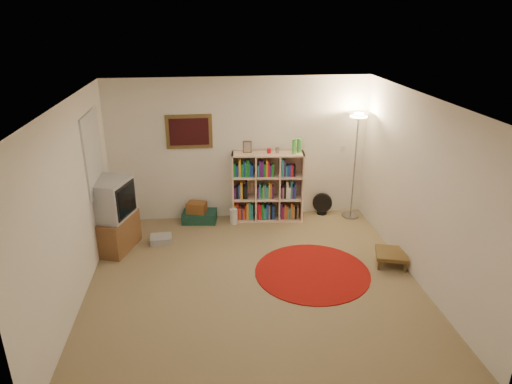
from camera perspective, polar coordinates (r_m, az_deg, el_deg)
room at (r=5.89m, az=-0.88°, el=-0.57°), size 4.54×4.54×2.54m
bookshelf at (r=8.03m, az=1.33°, el=0.54°), size 1.26×0.47×1.48m
floor_lamp at (r=8.01m, az=12.56°, el=7.40°), size 0.42×0.42×1.91m
floor_fan at (r=8.45m, az=8.28°, el=-1.47°), size 0.36×0.23×0.41m
tv_stand at (r=7.37m, az=-17.58°, el=-2.92°), size 0.77×0.92×1.14m
dvd_box at (r=7.57m, az=-11.79°, el=-5.80°), size 0.35×0.30×0.11m
suitcase at (r=8.18m, az=-7.05°, el=-3.04°), size 0.63×0.45×0.19m
wicker_basket at (r=8.07m, az=-7.43°, el=-1.94°), size 0.38×0.32×0.19m
paper_towel at (r=8.03m, az=-2.82°, el=-3.03°), size 0.14×0.14×0.28m
red_rug at (r=6.68m, az=7.04°, el=-9.91°), size 1.65×1.65×0.01m
side_table at (r=7.03m, az=16.59°, el=-7.45°), size 0.56×0.56×0.21m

